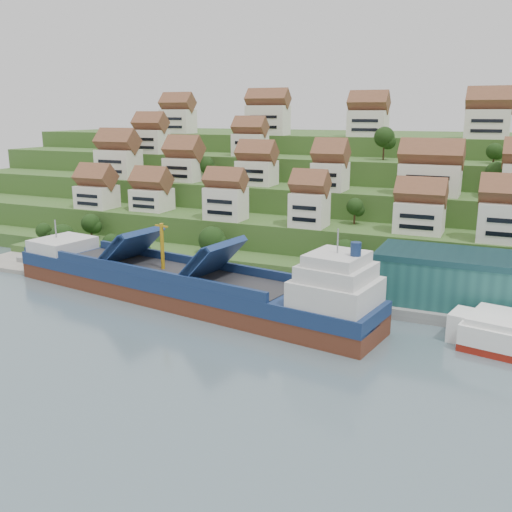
% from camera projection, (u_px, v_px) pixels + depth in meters
% --- Properties ---
extents(ground, '(300.00, 300.00, 0.00)m').
position_uv_depth(ground, '(248.00, 313.00, 112.89)').
color(ground, slate).
rests_on(ground, ground).
extents(quay, '(180.00, 14.00, 2.20)m').
position_uv_depth(quay, '(366.00, 299.00, 117.93)').
color(quay, gray).
rests_on(quay, ground).
extents(pebble_beach, '(45.00, 20.00, 1.00)m').
position_uv_depth(pebble_beach, '(64.00, 265.00, 146.44)').
color(pebble_beach, gray).
rests_on(pebble_beach, ground).
extents(hillside, '(260.00, 128.00, 31.00)m').
position_uv_depth(hillside, '(371.00, 193.00, 201.80)').
color(hillside, '#2D4C1E').
rests_on(hillside, ground).
extents(hillside_village, '(154.60, 62.49, 29.81)m').
position_uv_depth(hillside_village, '(338.00, 166.00, 160.16)').
color(hillside_village, white).
rests_on(hillside_village, ground).
extents(hillside_trees, '(137.79, 60.41, 31.58)m').
position_uv_depth(hillside_trees, '(265.00, 207.00, 149.82)').
color(hillside_trees, '#1C3812').
rests_on(hillside_trees, ground).
extents(flagpole, '(1.28, 0.16, 8.00)m').
position_uv_depth(flagpole, '(352.00, 278.00, 112.83)').
color(flagpole, gray).
rests_on(flagpole, quay).
extents(beach_huts, '(14.40, 3.70, 2.20)m').
position_uv_depth(beach_huts, '(54.00, 259.00, 145.74)').
color(beach_huts, white).
rests_on(beach_huts, pebble_beach).
extents(cargo_ship, '(88.27, 27.20, 19.46)m').
position_uv_depth(cargo_ship, '(189.00, 287.00, 117.91)').
color(cargo_ship, '#582B1B').
rests_on(cargo_ship, ground).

